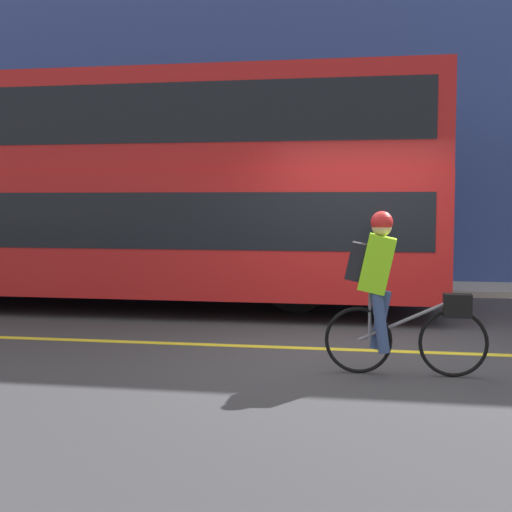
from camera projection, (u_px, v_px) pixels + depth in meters
name	position (u px, v px, depth m)	size (l,w,h in m)	color
ground_plane	(356.00, 354.00, 7.80)	(80.00, 80.00, 0.00)	#38383A
road_center_line	(357.00, 350.00, 8.01)	(50.00, 0.14, 0.01)	yellow
sidewalk_curb	(367.00, 287.00, 13.48)	(60.00, 1.60, 0.11)	#A8A399
building_facade	(371.00, 44.00, 14.06)	(60.00, 0.30, 9.57)	#33478C
bus	(77.00, 182.00, 11.30)	(11.39, 2.59, 3.53)	black
cyclist_on_bike	(388.00, 287.00, 6.82)	(1.55, 0.32, 1.58)	black
trash_bin	(307.00, 257.00, 13.56)	(0.54, 0.54, 1.02)	#194C23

